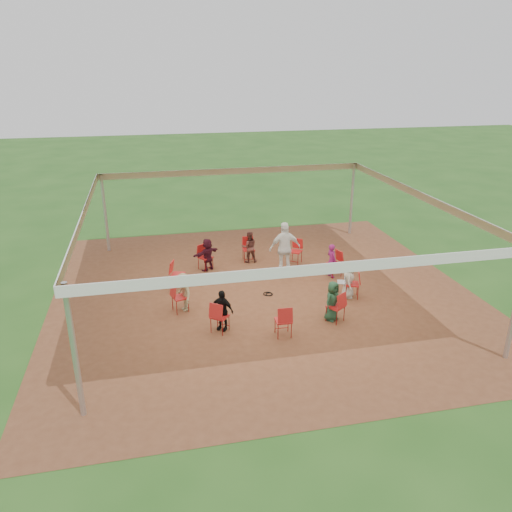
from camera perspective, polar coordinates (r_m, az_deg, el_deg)
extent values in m
plane|color=#25541A|center=(15.96, 0.81, -4.15)|extent=(80.00, 80.00, 0.00)
plane|color=brown|center=(15.95, 0.81, -4.13)|extent=(13.00, 13.00, 0.00)
cylinder|color=#B2B2B7|center=(10.62, -20.04, -10.27)|extent=(0.12, 0.12, 3.00)
cylinder|color=#B2B2B7|center=(19.84, -16.85, 4.65)|extent=(0.12, 0.12, 3.00)
cylinder|color=#B2B2B7|center=(21.46, 10.90, 6.38)|extent=(0.12, 0.12, 3.00)
plane|color=white|center=(14.93, 0.87, 6.33)|extent=(10.30, 10.30, 0.00)
cube|color=white|center=(10.28, 7.47, -1.51)|extent=(10.30, 0.03, 0.24)
cube|color=white|center=(19.88, -2.58, 9.67)|extent=(10.30, 0.03, 0.24)
cube|color=white|center=(14.70, -19.13, 4.43)|extent=(0.03, 10.30, 0.24)
cube|color=white|center=(16.87, 18.27, 6.57)|extent=(0.03, 10.30, 0.24)
imported|color=beige|center=(15.65, 10.53, -2.68)|extent=(0.50, 0.64, 1.17)
imported|color=#7D1659|center=(17.07, 8.63, -0.51)|extent=(0.38, 0.49, 1.17)
imported|color=#562C25|center=(18.14, -0.79, 1.05)|extent=(0.58, 0.35, 1.17)
imported|color=#3E111E|center=(17.50, -5.56, 0.17)|extent=(1.12, 0.94, 1.17)
imported|color=#918359|center=(14.72, -8.27, -4.12)|extent=(0.57, 0.83, 1.17)
imported|color=black|center=(13.58, -3.92, -6.19)|extent=(0.75, 0.70, 1.17)
imported|color=#224A30|center=(14.21, 8.72, -5.10)|extent=(0.65, 0.58, 1.17)
imported|color=white|center=(17.05, 3.33, 0.89)|extent=(1.08, 0.55, 1.85)
torus|color=black|center=(15.80, 1.35, -4.35)|extent=(0.36, 0.36, 0.03)
torus|color=black|center=(15.77, 1.53, -4.40)|extent=(0.29, 0.29, 0.03)
cube|color=#B7B7BC|center=(15.68, 9.70, -2.94)|extent=(0.33, 0.40, 0.02)
cube|color=#B7B7BC|center=(15.64, 10.15, -2.57)|extent=(0.18, 0.34, 0.22)
cube|color=#CCE0FF|center=(15.63, 10.12, -2.57)|extent=(0.15, 0.30, 0.18)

